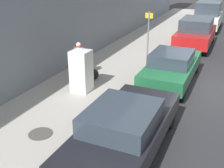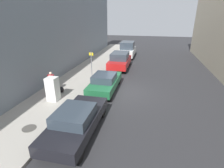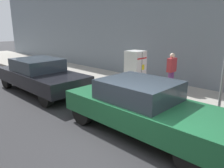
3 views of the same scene
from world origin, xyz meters
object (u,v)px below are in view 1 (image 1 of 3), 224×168
discarded_refrigerator (81,71)px  parked_sedan_green (172,66)px  pedestrian_walking_far (79,58)px  street_sign_post (148,36)px  parked_suv_red (196,32)px  trash_bag (94,74)px  parked_van_white (208,16)px  parked_sedan_dark (124,128)px

discarded_refrigerator → parked_sedan_green: discarded_refrigerator is taller
pedestrian_walking_far → street_sign_post: bearing=-24.9°
street_sign_post → parked_suv_red: street_sign_post is taller
street_sign_post → parked_suv_red: size_ratio=0.58×
trash_bag → parked_sedan_green: (3.02, 1.36, 0.35)m
street_sign_post → parked_van_white: 10.90m
parked_sedan_dark → parked_suv_red: (-0.00, 11.71, 0.18)m
parked_suv_red → parked_sedan_dark: bearing=-90.0°
parked_sedan_green → parked_suv_red: size_ratio=1.00×
discarded_refrigerator → street_sign_post: street_sign_post is taller
discarded_refrigerator → parked_van_white: 14.99m
street_sign_post → trash_bag: street_sign_post is taller
street_sign_post → parked_sedan_green: street_sign_post is taller
street_sign_post → trash_bag: bearing=-119.3°
discarded_refrigerator → parked_sedan_green: (2.89, 2.57, -0.22)m
pedestrian_walking_far → parked_suv_red: size_ratio=0.34×
discarded_refrigerator → parked_suv_red: parked_suv_red is taller
trash_bag → discarded_refrigerator: bearing=-83.8°
discarded_refrigerator → street_sign_post: (1.38, 3.92, 0.65)m
trash_bag → parked_sedan_green: size_ratio=0.10×
pedestrian_walking_far → parked_sedan_dark: bearing=-122.9°
parked_sedan_dark → parked_sedan_green: 5.39m
street_sign_post → pedestrian_walking_far: street_sign_post is taller
parked_sedan_dark → parked_sedan_green: size_ratio=1.05×
street_sign_post → parked_sedan_green: 2.20m
parked_suv_red → parked_van_white: bearing=90.0°
street_sign_post → trash_bag: size_ratio=5.66×
pedestrian_walking_far → parked_van_white: bearing=-0.8°
street_sign_post → parked_sedan_green: bearing=-41.8°
trash_bag → parked_sedan_green: bearing=24.2°
pedestrian_walking_far → parked_sedan_dark: (3.72, -4.06, -0.28)m
trash_bag → parked_van_white: (3.02, 13.49, 0.67)m
street_sign_post → parked_sedan_green: size_ratio=0.58×
street_sign_post → parked_van_white: size_ratio=0.56×
street_sign_post → pedestrian_walking_far: bearing=-129.6°
discarded_refrigerator → parked_sedan_dark: (2.89, -2.82, -0.21)m
trash_bag → street_sign_post: bearing=60.7°
pedestrian_walking_far → parked_sedan_green: pedestrian_walking_far is taller
parked_sedan_dark → parked_van_white: 17.52m
discarded_refrigerator → parked_suv_red: bearing=72.0°
trash_bag → parked_van_white: size_ratio=0.10×
street_sign_post → pedestrian_walking_far: 3.52m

